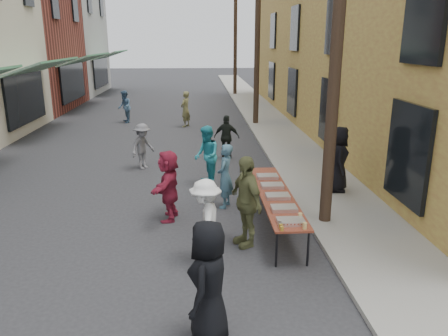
{
  "coord_description": "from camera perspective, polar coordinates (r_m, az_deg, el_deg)",
  "views": [
    {
      "loc": [
        1.49,
        -5.94,
        3.99
      ],
      "look_at": [
        2.04,
        3.18,
        1.3
      ],
      "focal_mm": 35.0,
      "sensor_mm": 36.0,
      "label": 1
    }
  ],
  "objects": [
    {
      "name": "ground",
      "position": [
        7.31,
        -15.34,
        -17.34
      ],
      "size": [
        120.0,
        120.0,
        0.0
      ],
      "primitive_type": "plane",
      "color": "#28282B",
      "rests_on": "ground"
    },
    {
      "name": "sidewalk",
      "position": [
        21.59,
        6.0,
        5.8
      ],
      "size": [
        2.2,
        60.0,
        0.1
      ],
      "primitive_type": "cube",
      "color": "gray",
      "rests_on": "ground"
    },
    {
      "name": "building_ochre",
      "position": [
        22.16,
        23.44,
        17.74
      ],
      "size": [
        10.0,
        28.0,
        10.0
      ],
      "primitive_type": "cube",
      "color": "#A36F3A",
      "rests_on": "ground"
    },
    {
      "name": "utility_pole_near",
      "position": [
        9.38,
        14.8,
        19.02
      ],
      "size": [
        0.26,
        0.26,
        9.0
      ],
      "primitive_type": "cylinder",
      "color": "#2D2116",
      "rests_on": "ground"
    },
    {
      "name": "utility_pole_mid",
      "position": [
        21.13,
        4.4,
        17.74
      ],
      "size": [
        0.26,
        0.26,
        9.0
      ],
      "primitive_type": "cylinder",
      "color": "#2D2116",
      "rests_on": "ground"
    },
    {
      "name": "utility_pole_far",
      "position": [
        33.06,
        1.49,
        17.28
      ],
      "size": [
        0.26,
        0.26,
        9.0
      ],
      "primitive_type": "cylinder",
      "color": "#2D2116",
      "rests_on": "ground"
    },
    {
      "name": "serving_table",
      "position": [
        9.68,
        6.69,
        -3.5
      ],
      "size": [
        0.7,
        4.0,
        0.75
      ],
      "color": "#5E2916",
      "rests_on": "ground"
    },
    {
      "name": "catering_tray_sausage",
      "position": [
        8.15,
        8.71,
        -6.92
      ],
      "size": [
        0.5,
        0.33,
        0.08
      ],
      "primitive_type": "cube",
      "color": "maroon",
      "rests_on": "serving_table"
    },
    {
      "name": "catering_tray_foil_b",
      "position": [
        8.73,
        7.84,
        -5.25
      ],
      "size": [
        0.5,
        0.33,
        0.08
      ],
      "primitive_type": "cube",
      "color": "#B2B2B7",
      "rests_on": "serving_table"
    },
    {
      "name": "catering_tray_buns",
      "position": [
        9.38,
        7.02,
        -3.68
      ],
      "size": [
        0.5,
        0.33,
        0.08
      ],
      "primitive_type": "cube",
      "color": "tan",
      "rests_on": "serving_table"
    },
    {
      "name": "catering_tray_foil_d",
      "position": [
        10.02,
        6.31,
        -2.31
      ],
      "size": [
        0.5,
        0.33,
        0.08
      ],
      "primitive_type": "cube",
      "color": "#B2B2B7",
      "rests_on": "serving_table"
    },
    {
      "name": "catering_tray_buns_end",
      "position": [
        10.68,
        5.69,
        -1.11
      ],
      "size": [
        0.5,
        0.33,
        0.08
      ],
      "primitive_type": "cube",
      "color": "tan",
      "rests_on": "serving_table"
    },
    {
      "name": "condiment_jar_a",
      "position": [
        7.83,
        7.58,
        -7.85
      ],
      "size": [
        0.07,
        0.07,
        0.08
      ],
      "primitive_type": "cylinder",
      "color": "#A57F26",
      "rests_on": "serving_table"
    },
    {
      "name": "condiment_jar_b",
      "position": [
        7.92,
        7.44,
        -7.55
      ],
      "size": [
        0.07,
        0.07,
        0.08
      ],
      "primitive_type": "cylinder",
      "color": "#A57F26",
      "rests_on": "serving_table"
    },
    {
      "name": "condiment_jar_c",
      "position": [
        8.01,
        7.31,
        -7.27
      ],
      "size": [
        0.07,
        0.07,
        0.08
      ],
      "primitive_type": "cylinder",
      "color": "#A57F26",
      "rests_on": "serving_table"
    },
    {
      "name": "cup_stack",
      "position": [
        7.96,
        10.51,
        -7.43
      ],
      "size": [
        0.08,
        0.08,
        0.12
      ],
      "primitive_type": "cylinder",
      "color": "tan",
      "rests_on": "serving_table"
    },
    {
      "name": "guest_front_a",
      "position": [
        6.03,
        -1.98,
        -14.71
      ],
      "size": [
        0.81,
        0.99,
        1.75
      ],
      "primitive_type": "imported",
      "rotation": [
        0.0,
        0.0,
        -1.91
      ],
      "color": "black",
      "rests_on": "ground"
    },
    {
      "name": "guest_front_b",
      "position": [
        10.64,
        0.14,
        -1.07
      ],
      "size": [
        0.54,
        0.67,
        1.59
      ],
      "primitive_type": "imported",
      "rotation": [
        0.0,
        0.0,
        -1.88
      ],
      "color": "#426B7F",
      "rests_on": "ground"
    },
    {
      "name": "guest_front_c",
      "position": [
        12.31,
        -2.29,
        1.61
      ],
      "size": [
        0.79,
        0.93,
        1.69
      ],
      "primitive_type": "imported",
      "rotation": [
        0.0,
        0.0,
        -1.37
      ],
      "color": "teal",
      "rests_on": "ground"
    },
    {
      "name": "guest_front_d",
      "position": [
        8.06,
        -2.41,
        -6.95
      ],
      "size": [
        0.77,
        1.12,
        1.59
      ],
      "primitive_type": "imported",
      "rotation": [
        0.0,
        0.0,
        -1.75
      ],
      "color": "white",
      "rests_on": "ground"
    },
    {
      "name": "guest_front_e",
      "position": [
        8.65,
        2.87,
        -4.36
      ],
      "size": [
        0.83,
        1.18,
        1.85
      ],
      "primitive_type": "imported",
      "rotation": [
        0.0,
        0.0,
        -1.19
      ],
      "color": "#63663B",
      "rests_on": "ground"
    },
    {
      "name": "guest_queue_back",
      "position": [
        9.99,
        -7.24,
        -2.25
      ],
      "size": [
        0.7,
        1.57,
        1.63
      ],
      "primitive_type": "imported",
      "rotation": [
        0.0,
        0.0,
        -1.72
      ],
      "color": "#9F223D",
      "rests_on": "ground"
    },
    {
      "name": "server",
      "position": [
        11.87,
        14.67,
        1.13
      ],
      "size": [
        0.7,
        0.94,
        1.74
      ],
      "primitive_type": "imported",
      "rotation": [
        0.0,
        0.0,
        1.39
      ],
      "color": "black",
      "rests_on": "sidewalk"
    },
    {
      "name": "passerby_left",
      "position": [
        14.15,
        -10.58,
        2.8
      ],
      "size": [
        1.0,
        1.08,
        1.46
      ],
      "primitive_type": "imported",
      "rotation": [
        0.0,
        0.0,
        0.93
      ],
      "color": "slate",
      "rests_on": "ground"
    },
    {
      "name": "passerby_mid",
      "position": [
        15.13,
        0.36,
        4.07
      ],
      "size": [
        0.95,
        0.58,
        1.52
      ],
      "primitive_type": "imported",
      "rotation": [
        0.0,
        0.0,
        2.89
      ],
      "color": "black",
      "rests_on": "ground"
    },
    {
      "name": "passerby_right",
      "position": [
        20.88,
        -5.06,
        7.66
      ],
      "size": [
        0.65,
        0.73,
        1.68
      ],
      "primitive_type": "imported",
      "rotation": [
        0.0,
        0.0,
        4.21
      ],
      "color": "olive",
      "rests_on": "ground"
    },
    {
      "name": "passerby_far",
      "position": [
        22.41,
        -12.85,
        7.81
      ],
      "size": [
        0.78,
        0.9,
        1.6
      ],
      "primitive_type": "imported",
      "rotation": [
        0.0,
        0.0,
        4.96
      ],
      "color": "#4A6C8F",
      "rests_on": "ground"
    }
  ]
}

